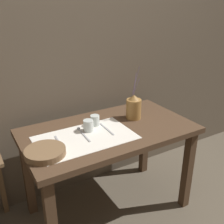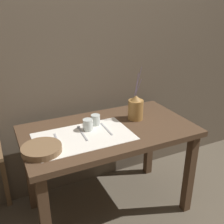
% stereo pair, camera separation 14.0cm
% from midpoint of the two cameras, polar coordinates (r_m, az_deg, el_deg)
% --- Properties ---
extents(ground_plane, '(12.00, 12.00, 0.00)m').
position_cam_midpoint_polar(ground_plane, '(2.23, 1.26, -20.01)').
color(ground_plane, brown).
extents(stone_wall_back, '(7.00, 0.06, 2.40)m').
position_cam_midpoint_polar(stone_wall_back, '(2.07, -4.17, 13.95)').
color(stone_wall_back, brown).
rests_on(stone_wall_back, ground_plane).
extents(wooden_table, '(1.19, 0.67, 0.70)m').
position_cam_midpoint_polar(wooden_table, '(1.88, 1.42, -6.41)').
color(wooden_table, '#4C3523').
rests_on(wooden_table, ground_plane).
extents(linen_cloth, '(0.63, 0.38, 0.00)m').
position_cam_midpoint_polar(linen_cloth, '(1.72, -3.85, -5.39)').
color(linen_cloth, white).
rests_on(linen_cloth, wooden_table).
extents(pitcher_with_flowers, '(0.11, 0.11, 0.40)m').
position_cam_midpoint_polar(pitcher_with_flowers, '(1.96, 7.21, 0.80)').
color(pitcher_with_flowers, olive).
rests_on(pitcher_with_flowers, wooden_table).
extents(wooden_bowl, '(0.24, 0.24, 0.04)m').
position_cam_midpoint_polar(wooden_bowl, '(1.58, -12.63, -7.96)').
color(wooden_bowl, brown).
rests_on(wooden_bowl, wooden_table).
extents(glass_tumbler_near, '(0.07, 0.07, 0.08)m').
position_cam_midpoint_polar(glass_tumbler_near, '(1.79, -3.04, -2.82)').
color(glass_tumbler_near, silver).
rests_on(glass_tumbler_near, wooden_table).
extents(glass_tumbler_far, '(0.07, 0.07, 0.08)m').
position_cam_midpoint_polar(glass_tumbler_far, '(1.86, -1.48, -1.75)').
color(glass_tumbler_far, silver).
rests_on(glass_tumbler_far, wooden_table).
extents(fork_inner, '(0.03, 0.20, 0.00)m').
position_cam_midpoint_polar(fork_inner, '(1.69, -9.53, -6.23)').
color(fork_inner, '#A8A8AD').
rests_on(fork_inner, wooden_table).
extents(spoon_inner, '(0.03, 0.21, 0.02)m').
position_cam_midpoint_polar(spoon_inner, '(1.80, -4.71, -3.97)').
color(spoon_inner, '#A8A8AD').
rests_on(spoon_inner, wooden_table).
extents(fork_outer, '(0.02, 0.20, 0.00)m').
position_cam_midpoint_polar(fork_outer, '(1.81, 0.98, -3.72)').
color(fork_outer, '#A8A8AD').
rests_on(fork_outer, wooden_table).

